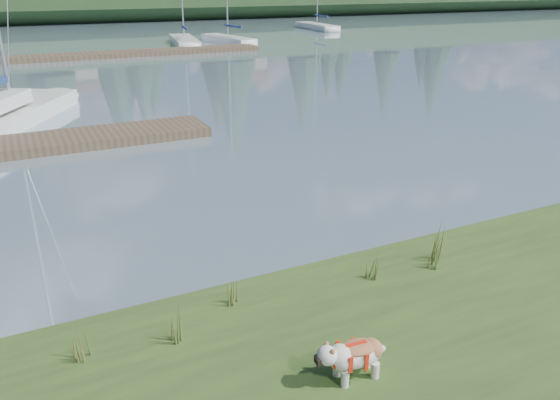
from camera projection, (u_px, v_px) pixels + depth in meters
ground at (36, 61)px, 34.51m from camera, size 200.00×200.00×0.00m
bulldog at (355, 354)px, 6.38m from camera, size 0.89×0.42×0.53m
sailboat_main at (12, 111)px, 19.38m from camera, size 6.25×9.21×13.60m
dock_far at (69, 57)px, 35.27m from camera, size 26.00×2.20×0.30m
sailboat_bg_3 at (183, 40)px, 43.44m from camera, size 3.03×8.41×12.10m
sailboat_bg_4 at (224, 39)px, 44.37m from camera, size 2.55×7.60×11.06m
sailboat_bg_5 at (314, 26)px, 57.14m from camera, size 2.36×8.55×12.01m
weed_0 at (179, 323)px, 7.04m from camera, size 0.17×0.14×0.68m
weed_1 at (233, 293)px, 7.91m from camera, size 0.17×0.14×0.43m
weed_2 at (434, 254)px, 8.89m from camera, size 0.17×0.14×0.58m
weed_3 at (80, 346)px, 6.74m from camera, size 0.17×0.14×0.45m
weed_4 at (373, 270)px, 8.56m from camera, size 0.17×0.14×0.40m
weed_5 at (437, 243)px, 9.14m from camera, size 0.17×0.14×0.72m
mud_lip at (173, 316)px, 8.16m from camera, size 60.00×0.50×0.14m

